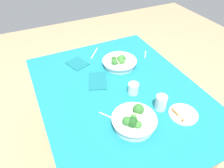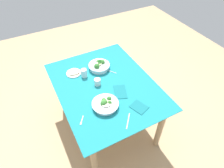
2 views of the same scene
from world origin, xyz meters
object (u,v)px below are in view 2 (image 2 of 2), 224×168
broccoli_bowl_far (105,104)px  broccoli_bowl_near (99,66)px  fork_by_far_bowl (112,72)px  napkin_folded_upper (139,107)px  water_glass_side (84,73)px  table_knife_left (128,121)px  fork_by_near_bowl (82,121)px  napkin_folded_lower (120,92)px  bread_side_plate (74,73)px  water_glass_center (97,82)px

broccoli_bowl_far → broccoli_bowl_near: broccoli_bowl_near is taller
fork_by_far_bowl → napkin_folded_upper: (-0.61, 0.01, 0.00)m
water_glass_side → table_knife_left: (-0.79, -0.13, -0.05)m
broccoli_bowl_far → water_glass_side: (0.53, 0.02, 0.02)m
fork_by_near_bowl → napkin_folded_lower: napkin_folded_lower is taller
water_glass_side → bread_side_plate: bearing=42.0°
water_glass_side → napkin_folded_upper: water_glass_side is taller
bread_side_plate → table_knife_left: size_ratio=0.97×
fork_by_near_bowl → napkin_folded_upper: bearing=114.3°
napkin_folded_upper → bread_side_plate: bearing=27.1°
water_glass_side → napkin_folded_lower: water_glass_side is taller
water_glass_side → broccoli_bowl_far: bearing=-178.0°
broccoli_bowl_near → water_glass_side: bearing=102.4°
bread_side_plate → broccoli_bowl_near: bearing=-100.5°
broccoli_bowl_far → bread_side_plate: 0.65m
bread_side_plate → water_glass_side: water_glass_side is taller
broccoli_bowl_far → napkin_folded_lower: 0.26m
water_glass_side → fork_by_far_bowl: 0.34m
water_glass_center → water_glass_side: (0.20, 0.08, 0.01)m
broccoli_bowl_far → napkin_folded_upper: broccoli_bowl_far is taller
broccoli_bowl_near → fork_by_far_bowl: bearing=-140.4°
bread_side_plate → napkin_folded_upper: (-0.80, -0.41, -0.01)m
water_glass_center → napkin_folded_lower: water_glass_center is taller
fork_by_far_bowl → table_knife_left: same height
broccoli_bowl_far → bread_side_plate: bearing=10.2°
table_knife_left → napkin_folded_upper: size_ratio=1.13×
water_glass_center → fork_by_near_bowl: 0.51m
fork_by_far_bowl → napkin_folded_lower: size_ratio=0.45×
broccoli_bowl_far → fork_by_near_bowl: 0.29m
broccoli_bowl_far → napkin_folded_lower: broccoli_bowl_far is taller
table_knife_left → napkin_folded_upper: bearing=-23.4°
water_glass_side → fork_by_far_bowl: size_ratio=1.12×
napkin_folded_upper → water_glass_center: bearing=25.3°
broccoli_bowl_far → water_glass_side: 0.53m
broccoli_bowl_near → fork_by_near_bowl: (-0.63, 0.48, -0.04)m
bread_side_plate → napkin_folded_lower: bread_side_plate is taller
broccoli_bowl_near → water_glass_center: size_ratio=3.31×
napkin_folded_upper → napkin_folded_lower: 0.28m
bread_side_plate → water_glass_center: (-0.31, -0.18, 0.03)m
napkin_folded_upper → napkin_folded_lower: bearing=13.3°
broccoli_bowl_near → bread_side_plate: (0.06, 0.31, -0.03)m
napkin_folded_lower → fork_by_near_bowl: bearing=107.4°
water_glass_side → table_knife_left: size_ratio=0.56×
fork_by_near_bowl → napkin_folded_lower: 0.54m
broccoli_bowl_near → fork_by_far_bowl: size_ratio=2.87×
water_glass_center → fork_by_far_bowl: 0.28m
fork_by_near_bowl → napkin_folded_upper: napkin_folded_upper is taller
napkin_folded_lower → table_knife_left: bearing=161.9°
bread_side_plate → napkin_folded_upper: size_ratio=1.10×
water_glass_side → napkin_folded_lower: (-0.42, -0.25, -0.05)m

